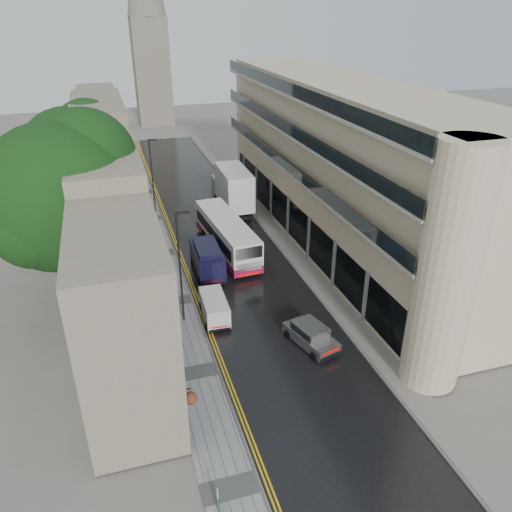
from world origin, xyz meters
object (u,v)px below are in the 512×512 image
navy_van (199,270)px  estate_sign (218,502)px  lamp_post_near (180,268)px  tree_near (63,222)px  silver_hatchback (315,350)px  white_van (207,319)px  pedestrian (163,277)px  tree_far (73,174)px  cream_bus (225,252)px  white_lorry (225,196)px  lamp_post_far (152,177)px

navy_van → estate_sign: navy_van is taller
lamp_post_near → tree_near: bearing=169.6°
navy_van → silver_hatchback: bearing=-65.0°
white_van → pedestrian: (-2.05, 6.26, 0.22)m
tree_far → cream_bus: size_ratio=1.13×
estate_sign → lamp_post_near: bearing=97.2°
white_lorry → lamp_post_near: 18.84m
silver_hatchback → estate_sign: 11.56m
tree_near → estate_sign: (5.86, -18.33, -6.32)m
silver_hatchback → lamp_post_far: 28.32m
navy_van → white_van: bearing=-95.2°
lamp_post_near → pedestrian: bearing=114.3°
white_lorry → estate_sign: (-8.34, -32.21, -1.75)m
tree_far → tree_near: bearing=-91.3°
pedestrian → lamp_post_near: (0.72, -4.73, 3.06)m
white_lorry → lamp_post_near: lamp_post_near is taller
tree_near → white_van: 11.39m
silver_hatchback → white_van: bearing=122.3°
white_van → navy_van: navy_van is taller
white_lorry → pedestrian: bearing=-121.7°
silver_hatchback → lamp_post_far: size_ratio=0.51×
white_lorry → pedestrian: size_ratio=4.71×
tree_far → white_van: tree_far is taller
tree_far → white_van: bearing=-66.0°
lamp_post_near → tree_far: bearing=127.7°
white_van → white_lorry: bearing=74.7°
pedestrian → cream_bus: bearing=-141.0°
tree_far → pedestrian: bearing=-63.1°
white_van → lamp_post_far: lamp_post_far is taller
navy_van → tree_near: bearing=-170.8°
white_van → estate_sign: bearing=-97.9°
tree_near → lamp_post_near: size_ratio=1.73×
white_van → lamp_post_far: 22.57m
white_van → estate_sign: white_van is taller
pedestrian → estate_sign: pedestrian is taller
tree_near → white_lorry: size_ratio=1.55×
lamp_post_near → lamp_post_far: bearing=104.2°
cream_bus → white_van: (-3.30, -8.21, -0.67)m
cream_bus → white_van: size_ratio=2.99×
tree_far → silver_hatchback: 27.26m
white_lorry → silver_hatchback: bearing=-90.0°
white_van → lamp_post_near: size_ratio=0.46×
tree_far → cream_bus: tree_far is taller
white_van → pedestrian: 6.60m
tree_near → white_lorry: 20.38m
white_lorry → white_van: white_lorry is taller
tree_near → silver_hatchback: tree_near is taller
tree_near → white_van: tree_near is taller
navy_van → tree_far: bearing=127.9°
tree_far → navy_van: bearing=-53.6°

